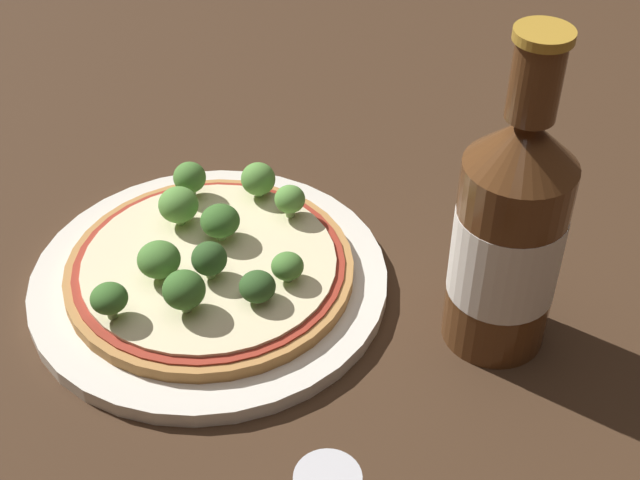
# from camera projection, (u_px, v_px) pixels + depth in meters

# --- Properties ---
(ground_plane) EXTENTS (3.00, 3.00, 0.00)m
(ground_plane) POSITION_uv_depth(u_px,v_px,m) (206.00, 297.00, 0.65)
(ground_plane) COLOR #3D2819
(plate) EXTENTS (0.26, 0.26, 0.01)m
(plate) POSITION_uv_depth(u_px,v_px,m) (210.00, 280.00, 0.66)
(plate) COLOR silver
(plate) RESTS_ON ground_plane
(pizza) EXTENTS (0.21, 0.21, 0.01)m
(pizza) POSITION_uv_depth(u_px,v_px,m) (210.00, 268.00, 0.65)
(pizza) COLOR #B77F42
(pizza) RESTS_ON plate
(broccoli_floret_0) EXTENTS (0.03, 0.03, 0.02)m
(broccoli_floret_0) POSITION_uv_depth(u_px,v_px,m) (257.00, 287.00, 0.61)
(broccoli_floret_0) COLOR #89A866
(broccoli_floret_0) RESTS_ON pizza
(broccoli_floret_1) EXTENTS (0.03, 0.03, 0.03)m
(broccoli_floret_1) POSITION_uv_depth(u_px,v_px,m) (220.00, 221.00, 0.65)
(broccoli_floret_1) COLOR #89A866
(broccoli_floret_1) RESTS_ON pizza
(broccoli_floret_2) EXTENTS (0.03, 0.03, 0.03)m
(broccoli_floret_2) POSITION_uv_depth(u_px,v_px,m) (190.00, 178.00, 0.69)
(broccoli_floret_2) COLOR #89A866
(broccoli_floret_2) RESTS_ON pizza
(broccoli_floret_3) EXTENTS (0.03, 0.03, 0.03)m
(broccoli_floret_3) POSITION_uv_depth(u_px,v_px,m) (159.00, 260.00, 0.62)
(broccoli_floret_3) COLOR #89A866
(broccoli_floret_3) RESTS_ON pizza
(broccoli_floret_4) EXTENTS (0.02, 0.02, 0.03)m
(broccoli_floret_4) POSITION_uv_depth(u_px,v_px,m) (288.00, 198.00, 0.68)
(broccoli_floret_4) COLOR #89A866
(broccoli_floret_4) RESTS_ON pizza
(broccoli_floret_5) EXTENTS (0.03, 0.03, 0.03)m
(broccoli_floret_5) POSITION_uv_depth(u_px,v_px,m) (258.00, 179.00, 0.70)
(broccoli_floret_5) COLOR #89A866
(broccoli_floret_5) RESTS_ON pizza
(broccoli_floret_6) EXTENTS (0.03, 0.03, 0.03)m
(broccoli_floret_6) POSITION_uv_depth(u_px,v_px,m) (210.00, 258.00, 0.62)
(broccoli_floret_6) COLOR #89A866
(broccoli_floret_6) RESTS_ON pizza
(broccoli_floret_7) EXTENTS (0.02, 0.02, 0.02)m
(broccoli_floret_7) POSITION_uv_depth(u_px,v_px,m) (287.00, 266.00, 0.62)
(broccoli_floret_7) COLOR #89A866
(broccoli_floret_7) RESTS_ON pizza
(broccoli_floret_8) EXTENTS (0.03, 0.03, 0.03)m
(broccoli_floret_8) POSITION_uv_depth(u_px,v_px,m) (184.00, 290.00, 0.59)
(broccoli_floret_8) COLOR #89A866
(broccoli_floret_8) RESTS_ON pizza
(broccoli_floret_9) EXTENTS (0.03, 0.03, 0.03)m
(broccoli_floret_9) POSITION_uv_depth(u_px,v_px,m) (109.00, 299.00, 0.59)
(broccoli_floret_9) COLOR #89A866
(broccoli_floret_9) RESTS_ON pizza
(broccoli_floret_10) EXTENTS (0.03, 0.03, 0.03)m
(broccoli_floret_10) POSITION_uv_depth(u_px,v_px,m) (178.00, 205.00, 0.67)
(broccoli_floret_10) COLOR #89A866
(broccoli_floret_10) RESTS_ON pizza
(beer_bottle) EXTENTS (0.07, 0.07, 0.23)m
(beer_bottle) POSITION_uv_depth(u_px,v_px,m) (509.00, 234.00, 0.57)
(beer_bottle) COLOR #563319
(beer_bottle) RESTS_ON ground_plane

